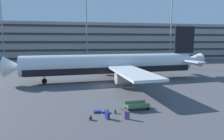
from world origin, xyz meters
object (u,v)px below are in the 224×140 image
Objects in this scene: suitcase_teal at (107,115)px; suitcase_large at (127,115)px; backpack_red at (115,111)px; backpack_small at (90,118)px; suitcase_orange at (106,112)px; suitcase_upright at (97,112)px; baggage_cart at (137,106)px; airliner at (114,65)px.

suitcase_large reaches higher than suitcase_teal.
suitcase_large is (1.88, -0.38, 0.05)m from suitcase_teal.
backpack_small reaches higher than backpack_red.
backpack_small reaches higher than suitcase_orange.
baggage_cart reaches higher than suitcase_upright.
suitcase_orange is (-3.91, -16.52, -2.90)m from airliner.
airliner is 78.11× the size of backpack_small.
baggage_cart is (-0.37, -16.06, -2.60)m from airliner.
suitcase_orange is 0.93m from suitcase_upright.
suitcase_upright is at bearing 140.60° from suitcase_large.
baggage_cart is (4.42, 0.17, 0.32)m from suitcase_upright.
suitcase_orange is at bearing 87.09° from suitcase_teal.
suitcase_orange is 0.24× the size of baggage_cart.
backpack_red is 0.95× the size of backpack_small.
suitcase_teal is 1.14× the size of suitcase_orange.
airliner is 19.07m from backpack_small.
suitcase_orange is (0.08, 1.54, -0.26)m from suitcase_teal.
backpack_red is (0.99, 1.30, -0.18)m from suitcase_teal.
backpack_small is (-5.63, -18.00, -2.81)m from airliner.
backpack_small is 5.60m from baggage_cart.
backpack_small is at bearing -115.40° from suitcase_upright.
suitcase_teal reaches higher than backpack_small.
backpack_small is at bearing -139.24° from suitcase_orange.
backpack_red is at bearing 52.67° from suitcase_teal.
suitcase_teal reaches higher than backpack_red.
suitcase_orange is at bearing 40.76° from backpack_small.
suitcase_teal is at bearing -66.24° from suitcase_upright.
suitcase_upright is at bearing 113.76° from suitcase_teal.
baggage_cart is at bearing 7.36° from suitcase_orange.
suitcase_large is at bearing -62.15° from backpack_red.
suitcase_upright is 1.71× the size of backpack_small.
suitcase_teal is 0.28× the size of baggage_cart.
suitcase_large reaches higher than suitcase_upright.
suitcase_orange is 3.58m from baggage_cart.
suitcase_upright is (-0.88, 0.28, -0.02)m from suitcase_orange.
airliner reaches higher than backpack_small.
airliner is at bearing 79.86° from backpack_red.
suitcase_large is 1.91m from backpack_red.
airliner is at bearing 77.55° from suitcase_teal.
backpack_red is (0.91, -0.24, 0.08)m from suitcase_orange.
backpack_red is (-0.89, 1.68, -0.23)m from suitcase_large.
airliner reaches higher than backpack_red.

